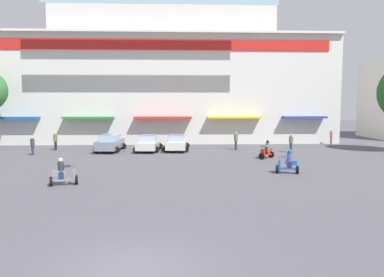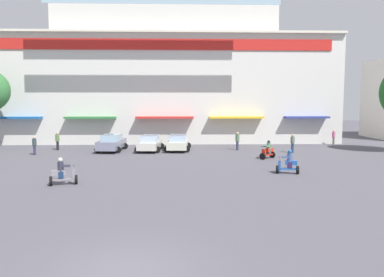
{
  "view_description": "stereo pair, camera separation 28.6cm",
  "coord_description": "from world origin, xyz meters",
  "px_view_note": "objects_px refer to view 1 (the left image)",
  "views": [
    {
      "loc": [
        1.22,
        -10.13,
        4.69
      ],
      "look_at": [
        2.31,
        14.09,
        2.24
      ],
      "focal_mm": 35.6,
      "sensor_mm": 36.0,
      "label": 1
    },
    {
      "loc": [
        1.51,
        -10.15,
        4.69
      ],
      "look_at": [
        2.31,
        14.09,
        2.24
      ],
      "focal_mm": 35.6,
      "sensor_mm": 36.0,
      "label": 2
    }
  ],
  "objects_px": {
    "pedestrian_2": "(291,142)",
    "pedestrian_4": "(331,136)",
    "scooter_rider_2": "(63,174)",
    "parked_car_2": "(177,143)",
    "scooter_rider_4": "(267,151)",
    "pedestrian_0": "(33,145)",
    "pedestrian_1": "(55,140)",
    "parked_car_0": "(110,143)",
    "pedestrian_3": "(236,140)",
    "parked_car_1": "(148,143)",
    "scooter_rider_1": "(288,164)"
  },
  "relations": [
    {
      "from": "pedestrian_2",
      "to": "parked_car_1",
      "type": "bearing_deg",
      "value": 172.7
    },
    {
      "from": "pedestrian_1",
      "to": "pedestrian_2",
      "type": "relative_size",
      "value": 1.01
    },
    {
      "from": "parked_car_2",
      "to": "parked_car_1",
      "type": "bearing_deg",
      "value": -173.3
    },
    {
      "from": "scooter_rider_2",
      "to": "pedestrian_1",
      "type": "relative_size",
      "value": 0.92
    },
    {
      "from": "scooter_rider_1",
      "to": "pedestrian_0",
      "type": "bearing_deg",
      "value": 155.1
    },
    {
      "from": "parked_car_1",
      "to": "pedestrian_0",
      "type": "distance_m",
      "value": 9.96
    },
    {
      "from": "pedestrian_1",
      "to": "pedestrian_4",
      "type": "height_order",
      "value": "pedestrian_1"
    },
    {
      "from": "scooter_rider_2",
      "to": "scooter_rider_4",
      "type": "xyz_separation_m",
      "value": [
        13.57,
        9.07,
        -0.02
      ]
    },
    {
      "from": "pedestrian_2",
      "to": "pedestrian_0",
      "type": "bearing_deg",
      "value": -178.44
    },
    {
      "from": "parked_car_2",
      "to": "scooter_rider_2",
      "type": "relative_size",
      "value": 2.86
    },
    {
      "from": "parked_car_0",
      "to": "scooter_rider_4",
      "type": "distance_m",
      "value": 14.3
    },
    {
      "from": "scooter_rider_4",
      "to": "pedestrian_3",
      "type": "height_order",
      "value": "pedestrian_3"
    },
    {
      "from": "scooter_rider_4",
      "to": "pedestrian_0",
      "type": "xyz_separation_m",
      "value": [
        -19.53,
        2.71,
        0.3
      ]
    },
    {
      "from": "pedestrian_2",
      "to": "pedestrian_4",
      "type": "height_order",
      "value": "pedestrian_2"
    },
    {
      "from": "pedestrian_3",
      "to": "pedestrian_4",
      "type": "bearing_deg",
      "value": 19.41
    },
    {
      "from": "scooter_rider_2",
      "to": "parked_car_1",
      "type": "bearing_deg",
      "value": 75.09
    },
    {
      "from": "pedestrian_3",
      "to": "pedestrian_4",
      "type": "distance_m",
      "value": 11.38
    },
    {
      "from": "parked_car_0",
      "to": "scooter_rider_4",
      "type": "xyz_separation_m",
      "value": [
        13.37,
        -5.06,
        -0.17
      ]
    },
    {
      "from": "scooter_rider_2",
      "to": "scooter_rider_4",
      "type": "relative_size",
      "value": 1.05
    },
    {
      "from": "parked_car_0",
      "to": "pedestrian_2",
      "type": "distance_m",
      "value": 16.46
    },
    {
      "from": "parked_car_1",
      "to": "scooter_rider_4",
      "type": "relative_size",
      "value": 2.94
    },
    {
      "from": "parked_car_1",
      "to": "pedestrian_1",
      "type": "relative_size",
      "value": 2.57
    },
    {
      "from": "parked_car_0",
      "to": "pedestrian_2",
      "type": "height_order",
      "value": "pedestrian_2"
    },
    {
      "from": "pedestrian_1",
      "to": "pedestrian_0",
      "type": "bearing_deg",
      "value": -105.7
    },
    {
      "from": "scooter_rider_2",
      "to": "pedestrian_2",
      "type": "height_order",
      "value": "pedestrian_2"
    },
    {
      "from": "pedestrian_1",
      "to": "pedestrian_3",
      "type": "relative_size",
      "value": 0.99
    },
    {
      "from": "parked_car_0",
      "to": "parked_car_1",
      "type": "height_order",
      "value": "parked_car_0"
    },
    {
      "from": "scooter_rider_1",
      "to": "scooter_rider_4",
      "type": "height_order",
      "value": "scooter_rider_1"
    },
    {
      "from": "scooter_rider_1",
      "to": "pedestrian_1",
      "type": "bearing_deg",
      "value": 146.37
    },
    {
      "from": "scooter_rider_4",
      "to": "pedestrian_2",
      "type": "xyz_separation_m",
      "value": [
        3.0,
        3.32,
        0.34
      ]
    },
    {
      "from": "pedestrian_3",
      "to": "parked_car_0",
      "type": "bearing_deg",
      "value": -178.67
    },
    {
      "from": "parked_car_2",
      "to": "pedestrian_4",
      "type": "distance_m",
      "value": 16.78
    },
    {
      "from": "pedestrian_0",
      "to": "pedestrian_1",
      "type": "height_order",
      "value": "pedestrian_1"
    },
    {
      "from": "parked_car_0",
      "to": "scooter_rider_2",
      "type": "relative_size",
      "value": 2.93
    },
    {
      "from": "parked_car_2",
      "to": "pedestrian_0",
      "type": "xyz_separation_m",
      "value": [
        -12.29,
        -2.56,
        0.17
      ]
    },
    {
      "from": "parked_car_2",
      "to": "scooter_rider_1",
      "type": "height_order",
      "value": "scooter_rider_1"
    },
    {
      "from": "parked_car_0",
      "to": "scooter_rider_4",
      "type": "bearing_deg",
      "value": -20.75
    },
    {
      "from": "parked_car_0",
      "to": "pedestrian_2",
      "type": "xyz_separation_m",
      "value": [
        16.37,
        -1.74,
        0.17
      ]
    },
    {
      "from": "pedestrian_1",
      "to": "pedestrian_3",
      "type": "bearing_deg",
      "value": -2.19
    },
    {
      "from": "pedestrian_2",
      "to": "pedestrian_4",
      "type": "relative_size",
      "value": 1.06
    },
    {
      "from": "scooter_rider_4",
      "to": "pedestrian_2",
      "type": "bearing_deg",
      "value": 47.94
    },
    {
      "from": "parked_car_0",
      "to": "parked_car_1",
      "type": "distance_m",
      "value": 3.53
    },
    {
      "from": "scooter_rider_2",
      "to": "pedestrian_1",
      "type": "bearing_deg",
      "value": 108.49
    },
    {
      "from": "parked_car_1",
      "to": "pedestrian_4",
      "type": "xyz_separation_m",
      "value": [
        18.92,
        4.15,
        0.16
      ]
    },
    {
      "from": "parked_car_2",
      "to": "scooter_rider_4",
      "type": "xyz_separation_m",
      "value": [
        7.24,
        -5.27,
        -0.13
      ]
    },
    {
      "from": "scooter_rider_2",
      "to": "pedestrian_2",
      "type": "xyz_separation_m",
      "value": [
        16.57,
        12.39,
        0.32
      ]
    },
    {
      "from": "parked_car_0",
      "to": "parked_car_2",
      "type": "relative_size",
      "value": 1.02
    },
    {
      "from": "scooter_rider_1",
      "to": "pedestrian_4",
      "type": "bearing_deg",
      "value": 58.99
    },
    {
      "from": "parked_car_2",
      "to": "scooter_rider_1",
      "type": "bearing_deg",
      "value": -58.51
    },
    {
      "from": "parked_car_1",
      "to": "pedestrian_0",
      "type": "xyz_separation_m",
      "value": [
        -9.69,
        -2.26,
        0.17
      ]
    }
  ]
}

